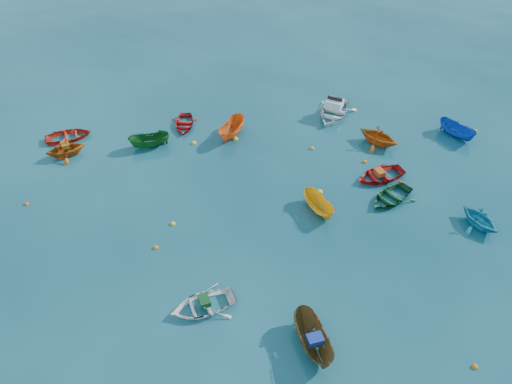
# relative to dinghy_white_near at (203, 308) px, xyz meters

# --- Properties ---
(ground) EXTENTS (160.00, 160.00, 0.00)m
(ground) POSITION_rel_dinghy_white_near_xyz_m (0.87, 3.69, 0.00)
(ground) COLOR #093645
(ground) RESTS_ON ground
(dinghy_white_near) EXTENTS (4.04, 3.77, 0.68)m
(dinghy_white_near) POSITION_rel_dinghy_white_near_xyz_m (0.00, 0.00, 0.00)
(dinghy_white_near) COLOR white
(dinghy_white_near) RESTS_ON ground
(sampan_brown_mid) EXTENTS (2.77, 3.63, 1.33)m
(sampan_brown_mid) POSITION_rel_dinghy_white_near_xyz_m (5.65, -1.03, 0.00)
(sampan_brown_mid) COLOR brown
(sampan_brown_mid) RESTS_ON ground
(dinghy_orange_w) EXTENTS (3.49, 3.43, 1.40)m
(dinghy_orange_w) POSITION_rel_dinghy_white_near_xyz_m (-12.78, 10.16, 0.00)
(dinghy_orange_w) COLOR #BC5311
(dinghy_orange_w) RESTS_ON ground
(sampan_yellow_mid) EXTENTS (2.60, 2.87, 1.09)m
(sampan_yellow_mid) POSITION_rel_dinghy_white_near_xyz_m (4.85, 8.25, 0.00)
(sampan_yellow_mid) COLOR #EEA215
(sampan_yellow_mid) RESTS_ON ground
(dinghy_green_e) EXTENTS (3.77, 3.91, 0.66)m
(dinghy_green_e) POSITION_rel_dinghy_white_near_xyz_m (9.12, 10.18, 0.00)
(dinghy_green_e) COLOR #10481E
(dinghy_green_e) RESTS_ON ground
(dinghy_cyan_se) EXTENTS (3.32, 3.34, 1.33)m
(dinghy_cyan_se) POSITION_rel_dinghy_white_near_xyz_m (14.18, 8.94, 0.00)
(dinghy_cyan_se) COLOR teal
(dinghy_cyan_se) RESTS_ON ground
(dinghy_red_nw) EXTENTS (3.91, 3.60, 0.66)m
(dinghy_red_nw) POSITION_rel_dinghy_white_near_xyz_m (-13.64, 12.02, 0.00)
(dinghy_red_nw) COLOR red
(dinghy_red_nw) RESTS_ON ground
(sampan_orange_n) EXTENTS (1.84, 3.38, 1.24)m
(sampan_orange_n) POSITION_rel_dinghy_white_near_xyz_m (-2.20, 14.83, 0.00)
(sampan_orange_n) COLOR orange
(sampan_orange_n) RESTS_ON ground
(dinghy_red_ne) EXTENTS (4.08, 3.82, 0.69)m
(dinghy_red_ne) POSITION_rel_dinghy_white_near_xyz_m (8.42, 12.19, 0.00)
(dinghy_red_ne) COLOR #B80F0F
(dinghy_red_ne) RESTS_ON ground
(sampan_blue_far) EXTENTS (2.97, 2.72, 1.13)m
(sampan_blue_far) POSITION_rel_dinghy_white_near_xyz_m (13.67, 18.18, 0.00)
(sampan_blue_far) COLOR #0D3FA9
(sampan_blue_far) RESTS_ON ground
(dinghy_red_far) EXTENTS (2.63, 3.21, 0.58)m
(dinghy_red_far) POSITION_rel_dinghy_white_near_xyz_m (-6.01, 15.29, 0.00)
(dinghy_red_far) COLOR red
(dinghy_red_far) RESTS_ON ground
(dinghy_orange_far) EXTENTS (3.74, 3.56, 1.53)m
(dinghy_orange_far) POSITION_rel_dinghy_white_near_xyz_m (8.15, 16.00, 0.00)
(dinghy_orange_far) COLOR #B95711
(dinghy_orange_far) RESTS_ON ground
(sampan_green_far) EXTENTS (3.05, 2.31, 1.11)m
(sampan_green_far) POSITION_rel_dinghy_white_near_xyz_m (-7.55, 12.32, 0.00)
(sampan_green_far) COLOR #14561B
(sampan_green_far) RESTS_ON ground
(motorboat_white) EXTENTS (3.81, 4.69, 1.46)m
(motorboat_white) POSITION_rel_dinghy_white_near_xyz_m (4.72, 19.13, 0.00)
(motorboat_white) COLOR white
(motorboat_white) RESTS_ON ground
(tarp_green_a) EXTENTS (0.79, 0.84, 0.33)m
(tarp_green_a) POSITION_rel_dinghy_white_near_xyz_m (0.08, 0.05, 0.50)
(tarp_green_a) COLOR #11451B
(tarp_green_a) RESTS_ON dinghy_white_near
(tarp_blue_a) EXTENTS (0.91, 0.83, 0.35)m
(tarp_blue_a) POSITION_rel_dinghy_white_near_xyz_m (5.73, -1.16, 0.84)
(tarp_blue_a) COLOR navy
(tarp_blue_a) RESTS_ON sampan_brown_mid
(tarp_orange_a) EXTENTS (0.82, 0.85, 0.33)m
(tarp_orange_a) POSITION_rel_dinghy_white_near_xyz_m (-12.74, 10.19, 0.86)
(tarp_orange_a) COLOR #B15612
(tarp_orange_a) RESTS_ON dinghy_orange_w
(tarp_orange_b) EXTENTS (0.80, 0.85, 0.33)m
(tarp_orange_b) POSITION_rel_dinghy_white_near_xyz_m (8.33, 12.13, 0.51)
(tarp_orange_b) COLOR #C94714
(tarp_orange_b) RESTS_ON dinghy_red_ne
(buoy_or_a) EXTENTS (0.29, 0.29, 0.29)m
(buoy_or_a) POSITION_rel_dinghy_white_near_xyz_m (-12.86, 5.07, 0.00)
(buoy_or_a) COLOR #DA500B
(buoy_or_a) RESTS_ON ground
(buoy_ye_a) EXTENTS (0.30, 0.30, 0.30)m
(buoy_ye_a) POSITION_rel_dinghy_white_near_xyz_m (-3.45, 5.31, 0.00)
(buoy_ye_a) COLOR yellow
(buoy_ye_a) RESTS_ON ground
(buoy_or_b) EXTENTS (0.29, 0.29, 0.29)m
(buoy_or_b) POSITION_rel_dinghy_white_near_xyz_m (13.00, -0.54, 0.00)
(buoy_or_b) COLOR #D8630B
(buoy_or_b) RESTS_ON ground
(buoy_ye_b) EXTENTS (0.36, 0.36, 0.36)m
(buoy_ye_b) POSITION_rel_dinghy_white_near_xyz_m (-4.66, 13.34, 0.00)
(buoy_ye_b) COLOR yellow
(buoy_ye_b) RESTS_ON ground
(buoy_or_c) EXTENTS (0.30, 0.30, 0.30)m
(buoy_or_c) POSITION_rel_dinghy_white_near_xyz_m (-3.76, 3.31, 0.00)
(buoy_or_c) COLOR orange
(buoy_or_c) RESTS_ON ground
(buoy_ye_c) EXTENTS (0.38, 0.38, 0.38)m
(buoy_ye_c) POSITION_rel_dinghy_white_near_xyz_m (4.73, 9.95, 0.00)
(buoy_ye_c) COLOR yellow
(buoy_ye_c) RESTS_ON ground
(buoy_or_d) EXTENTS (0.30, 0.30, 0.30)m
(buoy_or_d) POSITION_rel_dinghy_white_near_xyz_m (7.37, 13.68, 0.00)
(buoy_or_d) COLOR orange
(buoy_or_d) RESTS_ON ground
(buoy_ye_d) EXTENTS (0.39, 0.39, 0.39)m
(buoy_ye_d) POSITION_rel_dinghy_white_near_xyz_m (-1.87, 14.43, 0.00)
(buoy_ye_d) COLOR yellow
(buoy_ye_d) RESTS_ON ground
(buoy_or_e) EXTENTS (0.33, 0.33, 0.33)m
(buoy_or_e) POSITION_rel_dinghy_white_near_xyz_m (3.67, 14.46, 0.00)
(buoy_or_e) COLOR orange
(buoy_or_e) RESTS_ON ground
(buoy_ye_e) EXTENTS (0.37, 0.37, 0.37)m
(buoy_ye_e) POSITION_rel_dinghy_white_near_xyz_m (15.11, 19.05, 0.00)
(buoy_ye_e) COLOR gold
(buoy_ye_e) RESTS_ON ground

